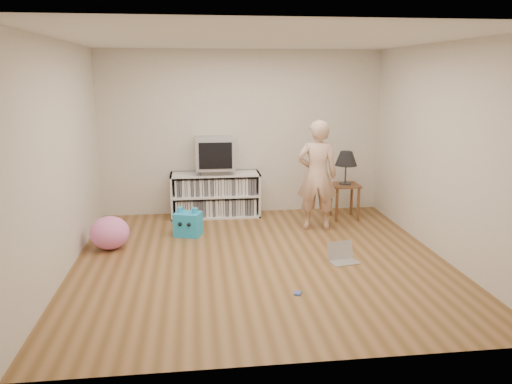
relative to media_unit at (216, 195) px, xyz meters
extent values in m
plane|color=brown|center=(0.45, -2.04, -0.35)|extent=(4.50, 4.50, 0.00)
cube|color=silver|center=(0.45, 0.21, 0.95)|extent=(4.50, 0.02, 2.60)
cube|color=silver|center=(0.45, -4.29, 0.95)|extent=(4.50, 0.02, 2.60)
cube|color=silver|center=(-1.80, -2.04, 0.95)|extent=(0.02, 4.50, 2.60)
cube|color=silver|center=(2.70, -2.04, 0.95)|extent=(0.02, 4.50, 2.60)
cube|color=white|center=(0.45, -2.04, 2.25)|extent=(4.50, 4.50, 0.01)
cube|color=white|center=(0.00, 0.19, 0.00)|extent=(1.40, 0.03, 0.70)
cube|color=white|center=(-0.69, -0.02, 0.00)|extent=(0.03, 0.45, 0.70)
cube|color=white|center=(0.68, -0.02, 0.00)|extent=(0.03, 0.45, 0.70)
cube|color=white|center=(0.00, -0.02, -0.33)|extent=(1.40, 0.45, 0.03)
cube|color=white|center=(0.00, -0.02, 0.00)|extent=(1.34, 0.45, 0.03)
cube|color=white|center=(0.00, -0.02, 0.33)|extent=(1.40, 0.45, 0.03)
cube|color=silver|center=(0.00, -0.02, 0.00)|extent=(1.26, 0.36, 0.64)
cube|color=gray|center=(0.00, -0.02, 0.39)|extent=(0.45, 0.35, 0.07)
cube|color=#97979C|center=(0.00, -0.02, 0.67)|extent=(0.60, 0.52, 0.50)
cube|color=black|center=(0.00, -0.28, 0.67)|extent=(0.50, 0.01, 0.40)
cylinder|color=brown|center=(1.83, -0.56, -0.09)|extent=(0.04, 0.04, 0.52)
cylinder|color=brown|center=(2.17, -0.56, -0.09)|extent=(0.04, 0.04, 0.52)
cylinder|color=brown|center=(1.83, -0.22, -0.09)|extent=(0.04, 0.04, 0.52)
cylinder|color=brown|center=(2.17, -0.22, -0.09)|extent=(0.04, 0.04, 0.52)
cube|color=brown|center=(2.00, -0.39, 0.19)|extent=(0.42, 0.42, 0.03)
cylinder|color=#333333|center=(2.00, -0.39, 0.21)|extent=(0.18, 0.18, 0.02)
cylinder|color=#333333|center=(2.00, -0.39, 0.39)|extent=(0.02, 0.02, 0.32)
imported|color=beige|center=(1.43, -0.87, 0.45)|extent=(0.64, 0.47, 1.60)
cube|color=silver|center=(1.45, -2.24, -0.34)|extent=(0.37, 0.29, 0.02)
cube|color=silver|center=(1.43, -2.13, -0.23)|extent=(0.34, 0.13, 0.22)
cube|color=black|center=(1.43, -2.13, -0.23)|extent=(0.30, 0.11, 0.18)
cube|color=#4666BB|center=(0.71, -3.04, -0.34)|extent=(0.10, 0.11, 0.02)
cube|color=#1EA6E4|center=(-0.43, -0.95, -0.18)|extent=(0.42, 0.37, 0.33)
cylinder|color=#1EA6E4|center=(-0.54, -0.92, 0.02)|extent=(0.08, 0.08, 0.07)
cylinder|color=#1EA6E4|center=(-0.33, -0.99, 0.02)|extent=(0.08, 0.08, 0.07)
sphere|color=black|center=(-0.54, -1.07, -0.15)|extent=(0.06, 0.06, 0.06)
sphere|color=black|center=(-0.42, -1.11, -0.15)|extent=(0.06, 0.06, 0.06)
ellipsoid|color=pink|center=(-1.44, -1.38, -0.14)|extent=(0.53, 0.53, 0.43)
camera|label=1|loc=(-0.31, -7.73, 1.88)|focal=35.00mm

